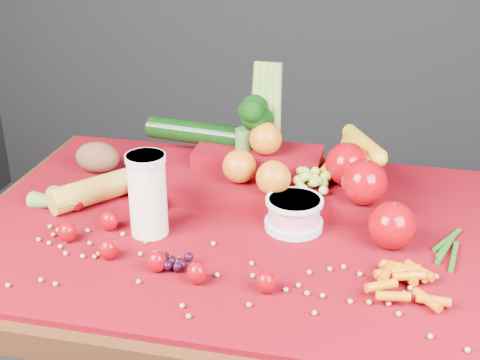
% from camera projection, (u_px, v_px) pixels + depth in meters
% --- Properties ---
extents(table, '(1.10, 0.80, 0.75)m').
position_uv_depth(table, '(238.00, 269.00, 1.38)').
color(table, '#371A0C').
rests_on(table, ground).
extents(red_cloth, '(1.05, 0.75, 0.01)m').
position_uv_depth(red_cloth, '(238.00, 226.00, 1.34)').
color(red_cloth, '#68030F').
rests_on(red_cloth, table).
extents(milk_glass, '(0.08, 0.08, 0.16)m').
position_uv_depth(milk_glass, '(147.00, 192.00, 1.27)').
color(milk_glass, white).
rests_on(milk_glass, red_cloth).
extents(yogurt_bowl, '(0.12, 0.12, 0.06)m').
position_uv_depth(yogurt_bowl, '(294.00, 212.00, 1.31)').
color(yogurt_bowl, silver).
rests_on(yogurt_bowl, red_cloth).
extents(strawberry_scatter, '(0.48, 0.28, 0.04)m').
position_uv_depth(strawberry_scatter, '(139.00, 236.00, 1.25)').
color(strawberry_scatter, '#950209').
rests_on(strawberry_scatter, red_cloth).
extents(dark_grape_cluster, '(0.06, 0.05, 0.03)m').
position_uv_depth(dark_grape_cluster, '(173.00, 262.00, 1.19)').
color(dark_grape_cluster, black).
rests_on(dark_grape_cluster, red_cloth).
extents(soybean_scatter, '(0.84, 0.24, 0.01)m').
position_uv_depth(soybean_scatter, '(212.00, 276.00, 1.16)').
color(soybean_scatter, '#A58E47').
rests_on(soybean_scatter, red_cloth).
extents(corn_ear, '(0.26, 0.26, 0.06)m').
position_uv_depth(corn_ear, '(67.00, 199.00, 1.39)').
color(corn_ear, gold).
rests_on(corn_ear, red_cloth).
extents(potato, '(0.11, 0.08, 0.07)m').
position_uv_depth(potato, '(98.00, 157.00, 1.55)').
color(potato, brown).
rests_on(potato, red_cloth).
extents(baby_carrot_pile, '(0.18, 0.18, 0.03)m').
position_uv_depth(baby_carrot_pile, '(404.00, 285.00, 1.12)').
color(baby_carrot_pile, '#C25B06').
rests_on(baby_carrot_pile, red_cloth).
extents(green_bean_pile, '(0.14, 0.12, 0.01)m').
position_uv_depth(green_bean_pile, '(447.00, 248.00, 1.25)').
color(green_bean_pile, '#1C5A14').
rests_on(green_bean_pile, red_cloth).
extents(produce_mound, '(0.62, 0.37, 0.27)m').
position_uv_depth(produce_mound, '(281.00, 169.00, 1.43)').
color(produce_mound, '#68030F').
rests_on(produce_mound, red_cloth).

